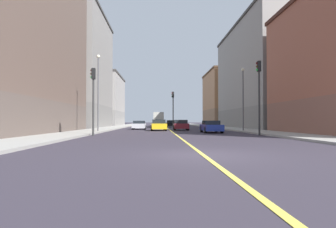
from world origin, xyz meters
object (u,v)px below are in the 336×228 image
car_yellow (159,125)px  box_truck (159,119)px  building_left_mid (260,77)px  traffic_light_right_near (93,92)px  street_lamp_left_near (243,92)px  car_blue (211,127)px  street_lamp_right_near (98,85)px  car_green (181,123)px  car_silver (139,125)px  building_right_corner (14,22)px  car_maroon (181,125)px  traffic_light_median_far (173,105)px  building_right_midblock (80,71)px  building_left_far (224,99)px  traffic_light_left_near (259,87)px  car_black (171,124)px  building_right_distant (104,100)px

car_yellow → box_truck: (0.12, 28.66, 0.96)m
building_left_mid → traffic_light_right_near: building_left_mid is taller
street_lamp_left_near → car_blue: size_ratio=1.63×
street_lamp_right_near → car_yellow: street_lamp_right_near is taller
street_lamp_left_near → street_lamp_right_near: (-15.83, -1.07, 0.58)m
box_truck → car_green: bearing=-7.4°
car_silver → car_yellow: car_yellow is taller
traffic_light_right_near → car_silver: 17.87m
building_right_corner → car_blue: (19.06, 2.23, -9.93)m
street_lamp_right_near → car_maroon: (9.37, 7.20, -4.32)m
traffic_light_median_far → building_left_mid: bearing=7.8°
building_right_midblock → street_lamp_left_near: bearing=-39.8°
car_maroon → building_left_far: bearing=68.1°
building_right_midblock → traffic_light_median_far: bearing=-21.1°
car_yellow → building_right_corner: bearing=-147.0°
traffic_light_left_near → car_maroon: (-5.44, 14.09, -3.38)m
traffic_light_left_near → car_green: traffic_light_left_near is taller
traffic_light_right_near → car_black: (7.95, 33.22, -2.99)m
building_right_midblock → traffic_light_right_near: size_ratio=3.56×
building_left_mid → car_blue: building_left_mid is taller
box_truck → building_right_midblock: bearing=-134.7°
building_right_distant → traffic_light_median_far: size_ratio=3.40×
street_lamp_left_near → traffic_light_right_near: bearing=-151.8°
traffic_light_right_near → building_left_mid: bearing=46.2°
building_right_corner → car_black: (16.16, 29.68, -9.90)m
car_maroon → box_truck: (-2.83, 26.97, 0.98)m
building_right_midblock → street_lamp_right_near: (7.23, -20.28, -4.95)m
car_black → traffic_light_right_near: bearing=-103.5°
traffic_light_right_near → car_blue: size_ratio=1.30×
car_blue → car_silver: 14.20m
car_maroon → box_truck: size_ratio=0.64×
building_right_midblock → car_yellow: size_ratio=4.43×
building_right_corner → car_green: bearing=63.0°
car_green → street_lamp_right_near: bearing=-109.1°
building_right_distant → car_black: bearing=-46.6°
building_left_mid → building_right_midblock: size_ratio=1.31×
building_right_corner → car_silver: size_ratio=5.37×
traffic_light_right_near → car_silver: size_ratio=1.36×
car_silver → car_black: bearing=71.7°
building_right_distant → street_lamp_right_near: 44.03m
building_right_corner → car_green: size_ratio=5.37×
building_right_corner → car_maroon: bearing=32.4°
building_right_corner → traffic_light_median_far: 24.62m
traffic_light_median_far → traffic_light_left_near: bearing=-73.8°
building_right_distant → building_left_mid: bearing=-42.1°
building_right_distant → car_yellow: size_ratio=4.36×
building_right_corner → building_right_distant: bearing=90.0°
traffic_light_median_far → box_truck: bearing=96.2°
traffic_light_right_near → street_lamp_right_near: bearing=98.1°
building_right_corner → building_right_distant: size_ratio=1.12×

